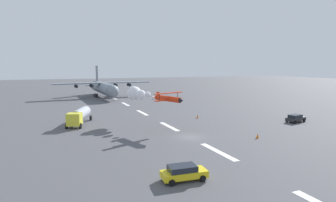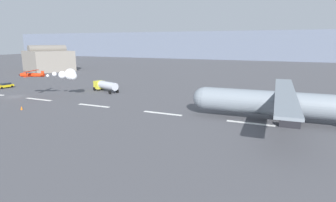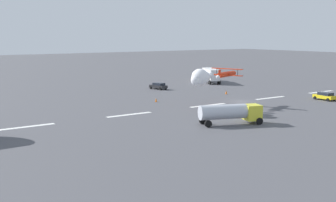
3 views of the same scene
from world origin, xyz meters
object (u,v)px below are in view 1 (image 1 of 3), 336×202
Objects in this scene: traffic_cone_near at (258,136)px; traffic_cone_far at (198,116)px; followme_car_yellow at (296,118)px; airport_staff_sedan at (184,172)px; stunt_biplane_red at (140,95)px; fuel_tanker_truck at (79,115)px; cargo_transport_plane at (104,88)px.

traffic_cone_near is 18.34m from traffic_cone_far.
airport_staff_sedan is at bearing 116.97° from followme_car_yellow.
stunt_biplane_red is 27.74m from airport_staff_sedan.
followme_car_yellow and airport_staff_sedan have the same top height.
followme_car_yellow is 37.05m from airport_staff_sedan.
traffic_cone_far is (1.11, -13.05, -5.31)m from stunt_biplane_red.
stunt_biplane_red is 14.13m from traffic_cone_far.
fuel_tanker_truck is 24.21m from traffic_cone_far.
followme_car_yellow is at bearing -125.33° from traffic_cone_far.
airport_staff_sedan is at bearing 171.59° from stunt_biplane_red.
traffic_cone_far is (28.12, -17.05, -0.44)m from airport_staff_sedan.
fuel_tanker_truck is at bearing 70.06° from followme_car_yellow.
followme_car_yellow is (-14.49, -39.93, -0.93)m from fuel_tanker_truck.
traffic_cone_near is at bearing -60.75° from airport_staff_sedan.
cargo_transport_plane is 45.87× the size of traffic_cone_far.
cargo_transport_plane is 45.87× the size of traffic_cone_near.
fuel_tanker_truck is at bearing 68.59° from stunt_biplane_red.
airport_staff_sedan is at bearing -167.53° from fuel_tanker_truck.
airport_staff_sedan is (-31.29, -6.92, -0.93)m from fuel_tanker_truck.
followme_car_yellow is at bearing -65.70° from traffic_cone_near.
traffic_cone_near is at bearing 114.30° from followme_car_yellow.
traffic_cone_near is at bearing -178.64° from traffic_cone_far.
stunt_biplane_red is (-48.84, 1.49, 2.25)m from cargo_transport_plane.
stunt_biplane_red is 12.37m from fuel_tanker_truck.
cargo_transport_plane is 7.46× the size of airport_staff_sedan.
followme_car_yellow is at bearing -109.94° from fuel_tanker_truck.
airport_staff_sedan reaches higher than traffic_cone_far.
traffic_cone_far is (-47.73, -11.56, -3.06)m from cargo_transport_plane.
traffic_cone_near is (-7.01, 15.54, -0.44)m from followme_car_yellow.
stunt_biplane_red reaches higher than traffic_cone_far.
cargo_transport_plane is at bearing -4.14° from airport_staff_sedan.
followme_car_yellow reaches higher than traffic_cone_near.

